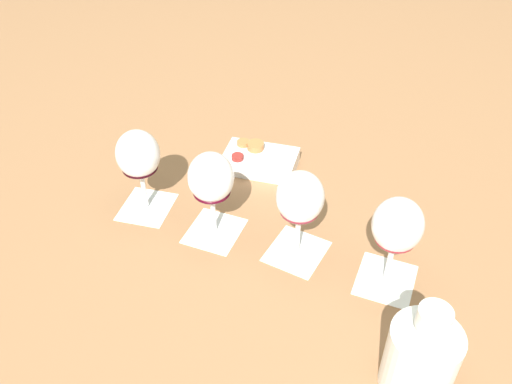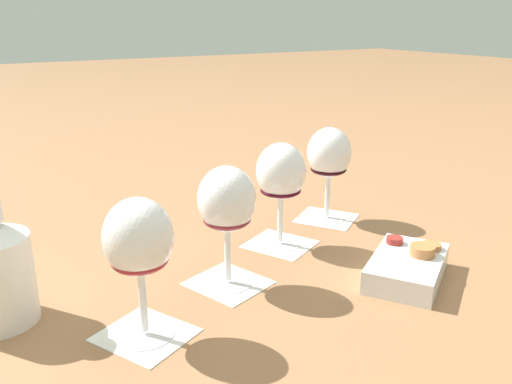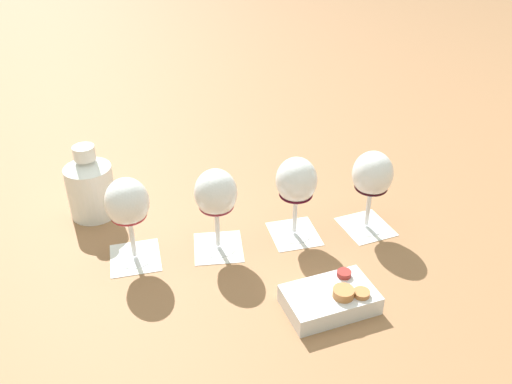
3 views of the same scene
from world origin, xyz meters
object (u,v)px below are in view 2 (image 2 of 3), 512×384
Objects in this scene: wine_glass_1 at (227,205)px; wine_glass_2 at (281,176)px; snack_dish at (408,267)px; wine_glass_3 at (329,157)px; wine_glass_0 at (139,244)px.

wine_glass_1 and wine_glass_2 have the same top height.
snack_dish is at bearing -27.26° from wine_glass_1.
wine_glass_1 is 0.28m from snack_dish.
snack_dish is at bearing -64.73° from wine_glass_2.
wine_glass_3 is (0.28, 0.13, 0.00)m from wine_glass_1.
wine_glass_1 is at bearing -154.61° from wine_glass_3.
wine_glass_1 and wine_glass_3 have the same top height.
wine_glass_2 reaches higher than snack_dish.
wine_glass_0 is at bearing -156.19° from wine_glass_1.
wine_glass_2 is 0.15m from wine_glass_3.
wine_glass_0 and wine_glass_1 have the same top height.
wine_glass_3 is 0.28m from snack_dish.
wine_glass_0 is at bearing -155.15° from wine_glass_3.
wine_glass_2 is at bearing 28.96° from wine_glass_1.
wine_glass_0 is at bearing -153.63° from wine_glass_2.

